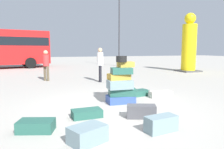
{
  "coord_description": "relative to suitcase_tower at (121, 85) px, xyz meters",
  "views": [
    {
      "loc": [
        -1.83,
        -5.34,
        1.58
      ],
      "look_at": [
        0.43,
        1.08,
        0.76
      ],
      "focal_mm": 33.57,
      "sensor_mm": 36.0,
      "label": 1
    }
  ],
  "objects": [
    {
      "name": "suitcase_slate_left_side",
      "position": [
        -0.09,
        -2.31,
        -0.39
      ],
      "size": [
        0.66,
        0.37,
        0.31
      ],
      "primitive_type": "cube",
      "rotation": [
        0.0,
        0.0,
        0.14
      ],
      "color": "gray",
      "rests_on": "ground"
    },
    {
      "name": "yellow_dummy_statue",
      "position": [
        7.85,
        6.65,
        1.28
      ],
      "size": [
        1.4,
        1.4,
        4.11
      ],
      "color": "yellow",
      "rests_on": "ground"
    },
    {
      "name": "lamp_post",
      "position": [
        4.94,
        12.81,
        3.97
      ],
      "size": [
        0.36,
        0.36,
        7.06
      ],
      "color": "#333338",
      "rests_on": "ground"
    },
    {
      "name": "ground_plane",
      "position": [
        -0.44,
        -0.31,
        -0.54
      ],
      "size": [
        80.0,
        80.0,
        0.0
      ],
      "primitive_type": "plane",
      "color": "#ADA89E"
    },
    {
      "name": "person_tourist_with_camera",
      "position": [
        0.55,
        4.09,
        0.44
      ],
      "size": [
        0.3,
        0.34,
        1.66
      ],
      "rotation": [
        0.0,
        0.0,
        -1.76
      ],
      "color": "black",
      "rests_on": "ground"
    },
    {
      "name": "suitcase_charcoal_foreground_near",
      "position": [
        -0.07,
        -1.44,
        -0.39
      ],
      "size": [
        0.72,
        0.52,
        0.3
      ],
      "primitive_type": "cube",
      "rotation": [
        0.0,
        0.0,
        -0.38
      ],
      "color": "#4C4C51",
      "rests_on": "ground"
    },
    {
      "name": "person_bearded_onlooker",
      "position": [
        -1.92,
        5.31,
        0.37
      ],
      "size": [
        0.3,
        0.3,
        1.54
      ],
      "rotation": [
        0.0,
        0.0,
        -0.88
      ],
      "color": "brown",
      "rests_on": "ground"
    },
    {
      "name": "suitcase_teal_foreground_far",
      "position": [
        -2.36,
        -1.5,
        -0.43
      ],
      "size": [
        0.76,
        0.58,
        0.22
      ],
      "primitive_type": "cube",
      "rotation": [
        0.0,
        0.0,
        -0.32
      ],
      "color": "#26594C",
      "rests_on": "ground"
    },
    {
      "name": "suitcase_slate_right_side",
      "position": [
        -1.53,
        -2.31,
        -0.4
      ],
      "size": [
        0.72,
        0.62,
        0.3
      ],
      "primitive_type": "cube",
      "rotation": [
        0.0,
        0.0,
        0.42
      ],
      "color": "gray",
      "rests_on": "ground"
    },
    {
      "name": "suitcase_teal_upright_blue",
      "position": [
        -1.25,
        -0.98,
        -0.45
      ],
      "size": [
        0.7,
        0.41,
        0.18
      ],
      "primitive_type": "cube",
      "rotation": [
        0.0,
        0.0,
        0.03
      ],
      "color": "#26594C",
      "rests_on": "ground"
    },
    {
      "name": "suitcase_cream_behind_tower",
      "position": [
        1.51,
        0.24,
        -0.44
      ],
      "size": [
        0.76,
        0.36,
        0.21
      ],
      "primitive_type": "cube",
      "rotation": [
        0.0,
        0.0,
        -0.07
      ],
      "color": "beige",
      "rests_on": "ground"
    },
    {
      "name": "suitcase_tower",
      "position": [
        0.0,
        0.0,
        0.0
      ],
      "size": [
        0.88,
        0.65,
        1.39
      ],
      "color": "#334F99",
      "rests_on": "ground"
    },
    {
      "name": "suitcase_teal_white_trunk",
      "position": [
        0.93,
        0.69,
        -0.45
      ],
      "size": [
        0.7,
        0.49,
        0.2
      ],
      "primitive_type": "cube",
      "rotation": [
        0.0,
        0.0,
        0.16
      ],
      "color": "#26594C",
      "rests_on": "ground"
    }
  ]
}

